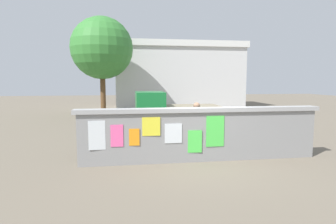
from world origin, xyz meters
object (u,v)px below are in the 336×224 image
at_px(bicycle_far, 242,135).
at_px(tree_roadside, 102,48).
at_px(motorcycle, 122,139).
at_px(person_walking, 196,121).
at_px(auto_rickshaw_truck, 173,114).

xyz_separation_m(bicycle_far, tree_roadside, (-5.63, 10.30, 4.12)).
distance_m(motorcycle, person_walking, 2.49).
distance_m(motorcycle, bicycle_far, 4.28).
bearing_deg(tree_roadside, auto_rickshaw_truck, -65.52).
bearing_deg(auto_rickshaw_truck, person_walking, -84.90).
relative_size(bicycle_far, person_walking, 1.03).
xyz_separation_m(motorcycle, bicycle_far, (4.26, 0.46, -0.10)).
height_order(person_walking, tree_roadside, tree_roadside).
distance_m(person_walking, tree_roadside, 12.00).
height_order(motorcycle, tree_roadside, tree_roadside).
relative_size(motorcycle, bicycle_far, 1.13).
distance_m(auto_rickshaw_truck, motorcycle, 3.72).
height_order(motorcycle, bicycle_far, bicycle_far).
bearing_deg(motorcycle, auto_rickshaw_truck, 54.14).
height_order(auto_rickshaw_truck, motorcycle, auto_rickshaw_truck).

